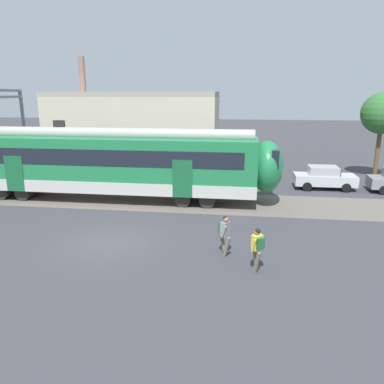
# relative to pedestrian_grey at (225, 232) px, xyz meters

# --- Properties ---
(ground_plane) EXTENTS (160.00, 160.00, 0.00)m
(ground_plane) POSITION_rel_pedestrian_grey_xyz_m (-5.02, 0.66, -0.99)
(ground_plane) COLOR #38383D
(pedestrian_grey) EXTENTS (0.56, 0.66, 1.67)m
(pedestrian_grey) POSITION_rel_pedestrian_grey_xyz_m (0.00, 0.00, 0.00)
(pedestrian_grey) COLOR #6B6051
(pedestrian_grey) RESTS_ON ground
(pedestrian_yellow) EXTENTS (0.51, 0.70, 1.67)m
(pedestrian_yellow) POSITION_rel_pedestrian_grey_xyz_m (1.23, -1.26, 0.00)
(pedestrian_yellow) COLOR #6B6051
(pedestrian_yellow) RESTS_ON ground
(parked_car_silver) EXTENTS (4.01, 1.78, 1.54)m
(parked_car_silver) POSITION_rel_pedestrian_grey_xyz_m (6.09, 11.73, -0.21)
(parked_car_silver) COLOR #B7BABF
(parked_car_silver) RESTS_ON ground
(background_building) EXTENTS (14.14, 5.00, 9.20)m
(background_building) POSITION_rel_pedestrian_grey_xyz_m (-8.69, 17.23, 2.22)
(background_building) COLOR beige
(background_building) RESTS_ON ground
(street_tree_right) EXTENTS (3.02, 3.02, 6.37)m
(street_tree_right) POSITION_rel_pedestrian_grey_xyz_m (10.59, 15.66, 3.83)
(street_tree_right) COLOR brown
(street_tree_right) RESTS_ON ground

